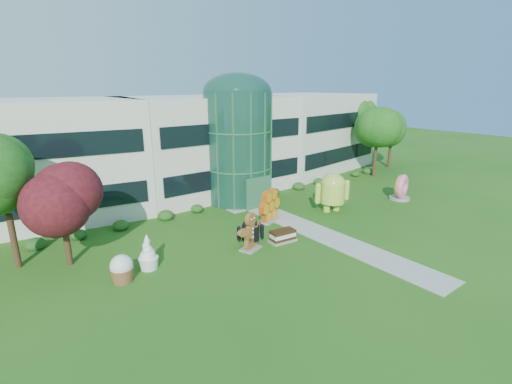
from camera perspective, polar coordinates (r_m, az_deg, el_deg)
ground at (r=26.48m, az=12.45°, el=-7.37°), size 140.00×140.00×0.00m
building at (r=38.78m, az=-7.87°, el=7.48°), size 46.00×15.00×9.30m
atrium at (r=33.71m, az=-2.78°, el=6.75°), size 6.00×6.00×9.80m
walkway at (r=27.68m, az=9.30°, el=-6.08°), size 2.40×20.00×0.04m
tree_red at (r=24.29m, az=-27.54°, el=-3.47°), size 4.00×4.00×6.00m
trees_backdrop at (r=34.65m, az=-3.71°, el=5.82°), size 52.00×8.00×8.40m
android_green at (r=31.92m, az=11.70°, el=0.46°), size 3.93×3.15×3.89m
android_black at (r=24.76m, az=-0.85°, el=-5.92°), size 2.27×1.93×2.19m
donut at (r=37.22m, az=21.36°, el=0.75°), size 2.56×1.69×2.45m
gingerbread at (r=24.14m, az=-0.83°, el=-6.02°), size 2.98×1.99×2.57m
ice_cream_sandwich at (r=25.68m, az=4.13°, el=-6.74°), size 1.98×1.14×0.84m
honeycomb at (r=29.15m, az=2.10°, el=-2.30°), size 3.16×2.12×2.34m
froyo at (r=22.69m, az=-16.31°, el=-8.83°), size 1.43×1.43×2.12m
cupcake at (r=21.83m, az=-19.95°, el=-10.99°), size 1.65×1.65×1.58m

